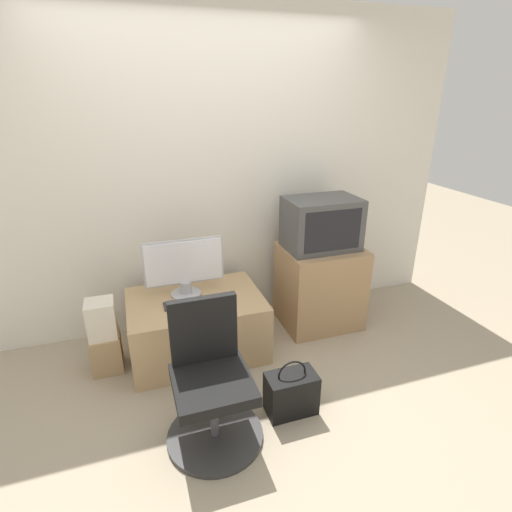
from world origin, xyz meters
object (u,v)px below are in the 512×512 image
office_chair (211,387)px  cardboard_box_lower (107,352)px  mouse (217,297)px  crt_tv (321,224)px  handbag (291,393)px  main_monitor (184,268)px  keyboard (187,303)px

office_chair → cardboard_box_lower: size_ratio=2.98×
mouse → crt_tv: (0.93, 0.15, 0.45)m
crt_tv → handbag: bearing=-124.3°
mouse → office_chair: size_ratio=0.08×
office_chair → handbag: 0.56m
crt_tv → handbag: crt_tv is taller
crt_tv → office_chair: size_ratio=0.69×
mouse → main_monitor: bearing=149.4°
main_monitor → handbag: main_monitor is taller
office_chair → cardboard_box_lower: (-0.61, 0.85, -0.20)m
keyboard → cardboard_box_lower: (-0.61, 0.06, -0.34)m
handbag → office_chair: bearing=-178.8°
main_monitor → crt_tv: crt_tv is taller
main_monitor → cardboard_box_lower: (-0.63, -0.09, -0.56)m
handbag → crt_tv: bearing=55.7°
mouse → cardboard_box_lower: (-0.85, 0.04, -0.34)m
office_chair → cardboard_box_lower: bearing=125.8°
crt_tv → handbag: 1.40m
mouse → office_chair: (-0.24, -0.81, -0.15)m
main_monitor → handbag: (0.50, -0.93, -0.56)m
office_chair → handbag: (0.52, 0.01, -0.20)m
keyboard → office_chair: (0.00, -0.79, -0.14)m
cardboard_box_lower → crt_tv: bearing=3.6°
crt_tv → cardboard_box_lower: (-1.79, -0.11, -0.79)m
keyboard → mouse: size_ratio=5.03×
cardboard_box_lower → handbag: (1.14, -0.84, 0.00)m
main_monitor → office_chair: 1.01m
main_monitor → keyboard: 0.27m
keyboard → crt_tv: bearing=8.4°
office_chair → main_monitor: bearing=89.0°
crt_tv → handbag: size_ratio=1.52×
mouse → cardboard_box_lower: mouse is taller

